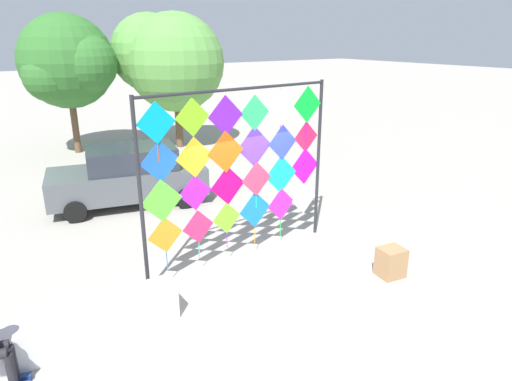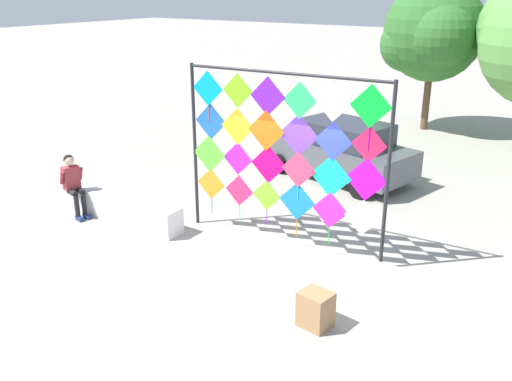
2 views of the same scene
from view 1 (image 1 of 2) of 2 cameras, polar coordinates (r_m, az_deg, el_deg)
The scene contains 8 objects.
ground at distance 8.93m, azimuth 1.66°, elevation -10.00°, with size 120.00×120.00×0.00m, color #9E998E.
plaza_ledge_left at distance 7.32m, azimuth -28.38°, elevation -17.20°, with size 4.70×0.50×0.57m, color silver.
plaza_ledge_right at distance 11.62m, azimuth 20.69°, elevation -2.60°, with size 4.70×0.50×0.57m, color silver.
kite_display_rack at distance 8.62m, azimuth -1.79°, elevation 3.73°, with size 4.22×0.32×3.47m.
parked_car at distance 12.49m, azimuth -15.83°, elevation 1.88°, with size 4.32×2.64×1.57m.
cardboard_box_large at distance 8.96m, azimuth 16.76°, elevation -8.71°, with size 0.47×0.41×0.57m, color #9E754C.
tree_broadleaf at distance 18.30m, azimuth -22.77°, elevation 14.65°, with size 3.42×3.62×5.14m.
tree_far_right at distance 18.54m, azimuth -11.47°, elevation 15.87°, with size 4.08×4.26×5.23m.
Camera 1 is at (-4.56, -6.33, 4.35)m, focal length 31.48 mm.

